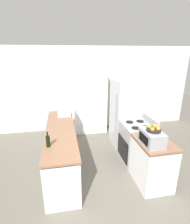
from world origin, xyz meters
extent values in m
plane|color=#666056|center=(0.00, 0.00, 0.00)|extent=(14.00, 14.00, 0.00)
cube|color=silver|center=(0.00, 3.37, 1.30)|extent=(7.00, 0.06, 2.60)
cube|color=silver|center=(-0.83, 1.35, 0.41)|extent=(0.58, 2.45, 0.82)
cube|color=#896047|center=(-0.83, 1.35, 0.88)|extent=(0.60, 2.50, 0.04)
cube|color=silver|center=(0.83, 0.49, 0.41)|extent=(0.58, 0.77, 0.82)
cube|color=#896047|center=(0.83, 0.49, 0.88)|extent=(0.60, 0.78, 0.04)
cube|color=silver|center=(0.08, 3.07, 1.00)|extent=(0.98, 0.51, 1.99)
sphere|color=#B2B2B7|center=(0.04, 2.80, 1.00)|extent=(0.03, 0.03, 0.03)
sphere|color=#B2B2B7|center=(0.12, 2.80, 1.00)|extent=(0.03, 0.03, 0.03)
cube|color=#9E9EA3|center=(0.85, 1.26, 0.45)|extent=(0.64, 0.70, 0.89)
cube|color=black|center=(0.53, 1.26, 0.33)|extent=(0.02, 0.62, 0.49)
cube|color=#9E9EA3|center=(1.14, 1.26, 0.97)|extent=(0.06, 0.67, 0.16)
cylinder|color=black|center=(0.73, 1.09, 0.90)|extent=(0.17, 0.17, 0.01)
cylinder|color=black|center=(0.73, 1.42, 0.90)|extent=(0.17, 0.17, 0.01)
cylinder|color=black|center=(0.98, 1.09, 0.90)|extent=(0.17, 0.17, 0.01)
cylinder|color=black|center=(0.98, 1.42, 0.90)|extent=(0.17, 0.17, 0.01)
cube|color=#B7B7BC|center=(0.86, 2.04, 0.88)|extent=(0.66, 0.79, 1.77)
cylinder|color=gray|center=(0.52, 1.83, 0.97)|extent=(0.02, 0.02, 0.97)
cube|color=#B2B2B7|center=(-0.72, 2.27, 1.03)|extent=(0.32, 0.51, 0.26)
cube|color=black|center=(-0.56, 2.23, 1.03)|extent=(0.01, 0.32, 0.19)
cylinder|color=black|center=(-1.03, 0.66, 0.99)|extent=(0.07, 0.07, 0.19)
cylinder|color=black|center=(-1.03, 0.66, 1.12)|extent=(0.03, 0.03, 0.08)
cube|color=#939399|center=(0.71, 0.40, 1.02)|extent=(0.30, 0.46, 0.25)
cube|color=black|center=(0.56, 0.40, 1.02)|extent=(0.01, 0.32, 0.15)
cylinder|color=black|center=(0.73, 0.39, 1.17)|extent=(0.24, 0.24, 0.05)
sphere|color=orange|center=(0.78, 0.45, 1.21)|extent=(0.07, 0.07, 0.07)
sphere|color=orange|center=(0.67, 0.45, 1.21)|extent=(0.07, 0.07, 0.07)
sphere|color=orange|center=(0.67, 0.34, 1.21)|extent=(0.07, 0.07, 0.07)
sphere|color=orange|center=(0.78, 0.34, 1.21)|extent=(0.07, 0.07, 0.07)
camera|label=1|loc=(-0.75, -2.05, 2.40)|focal=28.00mm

